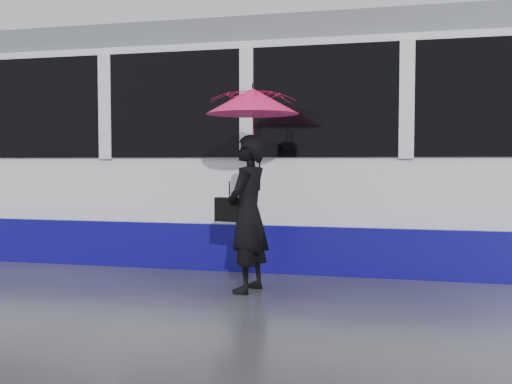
# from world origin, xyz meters

# --- Properties ---
(ground) EXTENTS (90.00, 90.00, 0.00)m
(ground) POSITION_xyz_m (0.00, 0.00, 0.00)
(ground) COLOR #29292E
(ground) RESTS_ON ground
(rails) EXTENTS (34.00, 1.51, 0.02)m
(rails) POSITION_xyz_m (0.00, 2.50, 0.01)
(rails) COLOR #3F3D38
(rails) RESTS_ON ground
(tram) EXTENTS (26.00, 2.56, 3.35)m
(tram) POSITION_xyz_m (3.11, 2.50, 1.64)
(tram) COLOR white
(tram) RESTS_ON ground
(woman) EXTENTS (0.52, 0.70, 1.74)m
(woman) POSITION_xyz_m (0.90, 0.17, 0.87)
(woman) COLOR black
(woman) RESTS_ON ground
(umbrella) EXTENTS (1.19, 1.19, 1.17)m
(umbrella) POSITION_xyz_m (0.95, 0.17, 1.90)
(umbrella) COLOR #E8135C
(umbrella) RESTS_ON ground
(handbag) EXTENTS (0.33, 0.19, 0.45)m
(handbag) POSITION_xyz_m (0.68, 0.19, 0.91)
(handbag) COLOR black
(handbag) RESTS_ON ground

